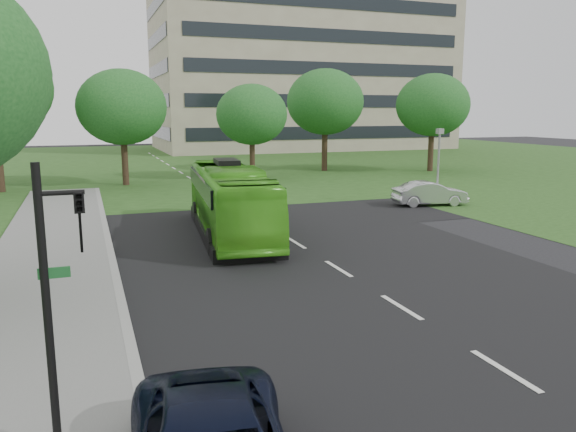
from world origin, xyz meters
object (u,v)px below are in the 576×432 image
object	(u,v)px
tree_park_d	(325,102)
traffic_light	(56,288)
tree_park_e	(433,105)
tree_park_b	(122,107)
sedan	(430,193)
tree_park_c	(252,115)
camera_pole	(439,156)
bus	(231,201)
office_building	(301,59)

from	to	relation	value
tree_park_d	traffic_light	world-z (taller)	tree_park_d
traffic_light	tree_park_e	bearing A→B (deg)	43.51
tree_park_d	traffic_light	xyz separation A→B (m)	(-20.63, -37.18, -3.36)
tree_park_b	sedan	world-z (taller)	tree_park_b
tree_park_c	traffic_light	xyz separation A→B (m)	(-12.94, -33.72, -2.30)
tree_park_e	tree_park_d	bearing A→B (deg)	157.90
camera_pole	bus	bearing A→B (deg)	-178.19
bus	traffic_light	xyz separation A→B (m)	(-6.29, -14.38, 1.18)
tree_park_b	tree_park_d	bearing A→B (deg)	13.60
office_building	tree_park_d	world-z (taller)	office_building
bus	sedan	bearing A→B (deg)	21.98
office_building	bus	world-z (taller)	office_building
tree_park_b	traffic_light	distance (m)	33.25
tree_park_c	tree_park_e	distance (m)	16.37
sedan	traffic_light	size ratio (longest dim) A/B	0.91
sedan	traffic_light	bearing A→B (deg)	143.52
tree_park_c	traffic_light	world-z (taller)	tree_park_c
office_building	traffic_light	world-z (taller)	office_building
office_building	tree_park_d	xyz separation A→B (m)	(-9.65, -30.68, -6.49)
office_building	tree_park_d	distance (m)	32.81
tree_park_c	traffic_light	bearing A→B (deg)	-110.99
bus	camera_pole	bearing A→B (deg)	22.29
tree_park_e	traffic_light	bearing A→B (deg)	-131.03
traffic_light	tree_park_b	bearing A→B (deg)	78.90
tree_park_c	tree_park_e	bearing A→B (deg)	-0.20
office_building	tree_park_e	xyz separation A→B (m)	(-0.99, -34.19, -6.76)
tree_park_d	sedan	xyz separation A→B (m)	(-1.96, -19.21, -5.33)
bus	tree_park_c	bearing A→B (deg)	76.87
tree_park_c	bus	size ratio (longest dim) A/B	0.69
tree_park_c	office_building	bearing A→B (deg)	63.07
tree_park_d	traffic_light	size ratio (longest dim) A/B	1.96
office_building	tree_park_c	world-z (taller)	office_building
tree_park_d	tree_park_e	xyz separation A→B (m)	(8.66, -3.51, -0.27)
tree_park_e	tree_park_b	bearing A→B (deg)	-178.48
tree_park_e	traffic_light	distance (m)	44.73
tree_park_e	traffic_light	xyz separation A→B (m)	(-29.29, -33.66, -3.08)
tree_park_d	bus	world-z (taller)	tree_park_d
office_building	tree_park_b	bearing A→B (deg)	-127.77
tree_park_e	tree_park_c	bearing A→B (deg)	179.80
office_building	tree_park_c	xyz separation A→B (m)	(-17.34, -34.13, -7.54)
tree_park_e	traffic_light	world-z (taller)	tree_park_e
tree_park_c	camera_pole	bearing A→B (deg)	-67.58
tree_park_d	sedan	distance (m)	20.04
tree_park_c	sedan	distance (m)	17.31
office_building	traffic_light	size ratio (longest dim) A/B	8.87
bus	traffic_light	distance (m)	15.74
tree_park_b	office_building	bearing A→B (deg)	52.23
tree_park_e	bus	size ratio (longest dim) A/B	0.80
sedan	camera_pole	xyz separation A→B (m)	(0.65, 0.27, 2.08)
sedan	bus	bearing A→B (deg)	115.76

